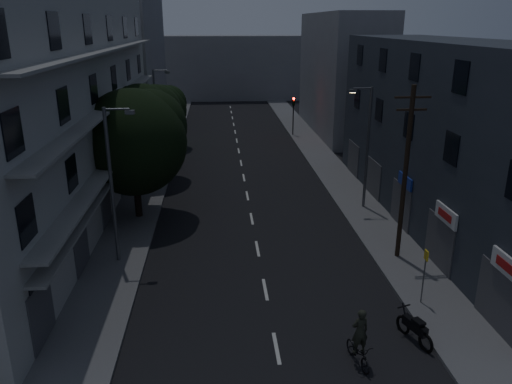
{
  "coord_description": "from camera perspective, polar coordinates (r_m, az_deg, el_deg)",
  "views": [
    {
      "loc": [
        -2.08,
        -14.21,
        11.94
      ],
      "look_at": [
        0.0,
        12.0,
        3.0
      ],
      "focal_mm": 35.0,
      "sensor_mm": 36.0,
      "label": 1
    }
  ],
  "objects": [
    {
      "name": "traffic_signal_far_right",
      "position": [
        55.43,
        4.3,
        9.55
      ],
      "size": [
        0.28,
        0.37,
        4.1
      ],
      "color": "black",
      "rests_on": "sidewalk_right"
    },
    {
      "name": "street_lamp_right",
      "position": [
        33.3,
        12.47,
        5.6
      ],
      "size": [
        1.51,
        0.25,
        8.0
      ],
      "color": "#525359",
      "rests_on": "sidewalk_right"
    },
    {
      "name": "building_far_right",
      "position": [
        58.2,
        9.74,
        13.16
      ],
      "size": [
        6.0,
        20.0,
        13.0
      ],
      "primitive_type": "cube",
      "color": "slate",
      "rests_on": "ground"
    },
    {
      "name": "motorcycle",
      "position": [
        21.23,
        17.66,
        -14.71
      ],
      "size": [
        0.93,
        2.03,
        1.35
      ],
      "rotation": [
        0.0,
        0.0,
        0.34
      ],
      "color": "black",
      "rests_on": "ground"
    },
    {
      "name": "traffic_signal_far_left",
      "position": [
        54.2,
        -9.05,
        9.16
      ],
      "size": [
        0.28,
        0.37,
        4.1
      ],
      "color": "black",
      "rests_on": "sidewalk_left"
    },
    {
      "name": "building_right",
      "position": [
        32.17,
        21.63,
        5.9
      ],
      "size": [
        6.19,
        28.0,
        11.0
      ],
      "color": "#282D36",
      "rests_on": "ground"
    },
    {
      "name": "tree_near",
      "position": [
        31.65,
        -13.74,
        6.01
      ],
      "size": [
        6.59,
        6.59,
        8.12
      ],
      "color": "black",
      "rests_on": "sidewalk_left"
    },
    {
      "name": "building_far_end",
      "position": [
        84.52,
        -3.21,
        14.04
      ],
      "size": [
        24.0,
        8.0,
        10.0
      ],
      "primitive_type": "cube",
      "color": "slate",
      "rests_on": "ground"
    },
    {
      "name": "utility_pole",
      "position": [
        26.24,
        16.71,
        2.33
      ],
      "size": [
        1.8,
        0.24,
        9.0
      ],
      "color": "black",
      "rests_on": "sidewalk_right"
    },
    {
      "name": "sidewalk_right",
      "position": [
        42.07,
        8.82,
        2.17
      ],
      "size": [
        3.0,
        90.0,
        0.15
      ],
      "primitive_type": "cube",
      "color": "#565659",
      "rests_on": "ground"
    },
    {
      "name": "lane_markings",
      "position": [
        47.04,
        -1.86,
        4.07
      ],
      "size": [
        0.15,
        60.5,
        0.01
      ],
      "color": "beige",
      "rests_on": "ground"
    },
    {
      "name": "building_far_left",
      "position": [
        63.11,
        -14.04,
        14.67
      ],
      "size": [
        6.0,
        20.0,
        16.0
      ],
      "primitive_type": "cube",
      "color": "slate",
      "rests_on": "ground"
    },
    {
      "name": "street_lamp_left_near",
      "position": [
        25.76,
        -16.01,
        1.48
      ],
      "size": [
        1.51,
        0.25,
        8.0
      ],
      "color": "#5C5E63",
      "rests_on": "sidewalk_left"
    },
    {
      "name": "cyclist",
      "position": [
        19.42,
        11.67,
        -16.81
      ],
      "size": [
        0.97,
        1.87,
        2.26
      ],
      "rotation": [
        0.0,
        0.0,
        0.2
      ],
      "color": "black",
      "rests_on": "ground"
    },
    {
      "name": "sidewalk_left",
      "position": [
        41.32,
        -11.89,
        1.68
      ],
      "size": [
        3.0,
        90.0,
        0.15
      ],
      "primitive_type": "cube",
      "color": "#565659",
      "rests_on": "ground"
    },
    {
      "name": "tree_mid",
      "position": [
        39.71,
        -12.75,
        7.99
      ],
      "size": [
        6.07,
        6.07,
        7.47
      ],
      "color": "black",
      "rests_on": "sidewalk_left"
    },
    {
      "name": "building_left",
      "position": [
        34.05,
        -21.67,
        9.12
      ],
      "size": [
        7.0,
        36.0,
        14.0
      ],
      "color": "#A5A5A0",
      "rests_on": "ground"
    },
    {
      "name": "street_lamp_left_far",
      "position": [
        45.36,
        -11.24,
        9.11
      ],
      "size": [
        1.51,
        0.25,
        8.0
      ],
      "color": "#575A5F",
      "rests_on": "sidewalk_left"
    },
    {
      "name": "tree_far",
      "position": [
        50.38,
        -10.72,
        9.38
      ],
      "size": [
        4.96,
        4.96,
        6.14
      ],
      "color": "black",
      "rests_on": "sidewalk_left"
    },
    {
      "name": "ground",
      "position": [
        41.04,
        -1.44,
        1.86
      ],
      "size": [
        160.0,
        160.0,
        0.0
      ],
      "primitive_type": "plane",
      "color": "black",
      "rests_on": "ground"
    },
    {
      "name": "bus_stop_sign",
      "position": [
        23.07,
        18.75,
        -8.12
      ],
      "size": [
        0.06,
        0.35,
        2.52
      ],
      "color": "#595B60",
      "rests_on": "sidewalk_right"
    }
  ]
}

